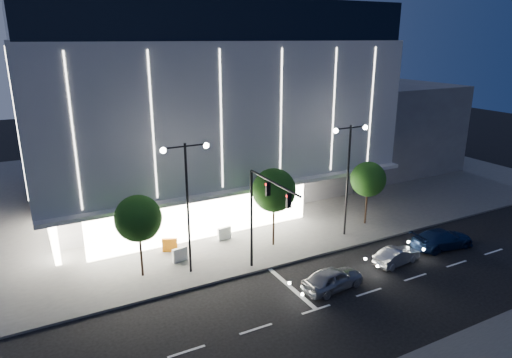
{
  "coord_description": "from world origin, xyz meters",
  "views": [
    {
      "loc": [
        -12.01,
        -20.36,
        15.24
      ],
      "look_at": [
        3.42,
        8.71,
        5.0
      ],
      "focal_mm": 32.0,
      "sensor_mm": 36.0,
      "label": 1
    }
  ],
  "objects": [
    {
      "name": "museum",
      "position": [
        2.98,
        22.31,
        9.27
      ],
      "size": [
        30.0,
        25.8,
        18.0
      ],
      "color": "#4C4C51",
      "rests_on": "ground"
    },
    {
      "name": "ground",
      "position": [
        0.0,
        0.0,
        0.0
      ],
      "size": [
        160.0,
        160.0,
        0.0
      ],
      "primitive_type": "plane",
      "color": "black",
      "rests_on": "ground"
    },
    {
      "name": "tree_left",
      "position": [
        -5.97,
        7.02,
        4.03
      ],
      "size": [
        3.02,
        3.02,
        5.72
      ],
      "color": "black",
      "rests_on": "ground"
    },
    {
      "name": "barrier_c",
      "position": [
        -3.3,
        9.59,
        0.65
      ],
      "size": [
        1.1,
        0.69,
        1.0
      ],
      "primitive_type": "cube",
      "rotation": [
        0.0,
        0.0,
        -0.44
      ],
      "color": "orange",
      "rests_on": "sidewalk_museum"
    },
    {
      "name": "traffic_mast",
      "position": [
        1.0,
        3.34,
        5.03
      ],
      "size": [
        0.33,
        5.89,
        7.07
      ],
      "color": "black",
      "rests_on": "ground"
    },
    {
      "name": "street_lamp_east",
      "position": [
        10.0,
        6.0,
        5.96
      ],
      "size": [
        3.16,
        0.36,
        9.0
      ],
      "color": "black",
      "rests_on": "ground"
    },
    {
      "name": "barrier_d",
      "position": [
        1.1,
        9.62,
        0.65
      ],
      "size": [
        1.12,
        0.35,
        1.0
      ],
      "primitive_type": "cube",
      "rotation": [
        0.0,
        0.0,
        0.1
      ],
      "color": "white",
      "rests_on": "sidewalk_museum"
    },
    {
      "name": "barrier_b",
      "position": [
        -3.15,
        7.76,
        0.65
      ],
      "size": [
        1.13,
        0.43,
        1.0
      ],
      "primitive_type": "cube",
      "rotation": [
        0.0,
        0.0,
        0.17
      ],
      "color": "silver",
      "rests_on": "sidewalk_museum"
    },
    {
      "name": "tree_mid",
      "position": [
        4.03,
        7.02,
        4.33
      ],
      "size": [
        3.25,
        3.25,
        6.15
      ],
      "color": "black",
      "rests_on": "ground"
    },
    {
      "name": "sidewalk_museum",
      "position": [
        5.0,
        24.0,
        0.07
      ],
      "size": [
        70.0,
        40.0,
        0.15
      ],
      "primitive_type": "cube",
      "color": "#474747",
      "rests_on": "ground"
    },
    {
      "name": "street_lamp_west",
      "position": [
        -3.0,
        6.0,
        5.96
      ],
      "size": [
        3.16,
        0.36,
        9.0
      ],
      "color": "black",
      "rests_on": "ground"
    },
    {
      "name": "car_third",
      "position": [
        15.16,
        0.84,
        0.72
      ],
      "size": [
        5.14,
        2.57,
        1.43
      ],
      "primitive_type": "imported",
      "rotation": [
        0.0,
        0.0,
        1.46
      ],
      "color": "navy",
      "rests_on": "ground"
    },
    {
      "name": "annex_building",
      "position": [
        26.0,
        24.0,
        5.0
      ],
      "size": [
        16.0,
        20.0,
        10.0
      ],
      "primitive_type": "cube",
      "color": "#4C4C51",
      "rests_on": "ground"
    },
    {
      "name": "car_second",
      "position": [
        10.27,
        0.54,
        0.61
      ],
      "size": [
        3.82,
        1.69,
        1.22
      ],
      "primitive_type": "imported",
      "rotation": [
        0.0,
        0.0,
        1.68
      ],
      "color": "#9EA0A5",
      "rests_on": "ground"
    },
    {
      "name": "tree_right",
      "position": [
        13.03,
        7.02,
        3.88
      ],
      "size": [
        2.91,
        2.91,
        5.51
      ],
      "color": "black",
      "rests_on": "ground"
    },
    {
      "name": "car_lead",
      "position": [
        4.23,
        -0.09,
        0.72
      ],
      "size": [
        4.41,
        2.15,
        1.45
      ],
      "primitive_type": "imported",
      "rotation": [
        0.0,
        0.0,
        1.68
      ],
      "color": "#95969C",
      "rests_on": "ground"
    }
  ]
}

